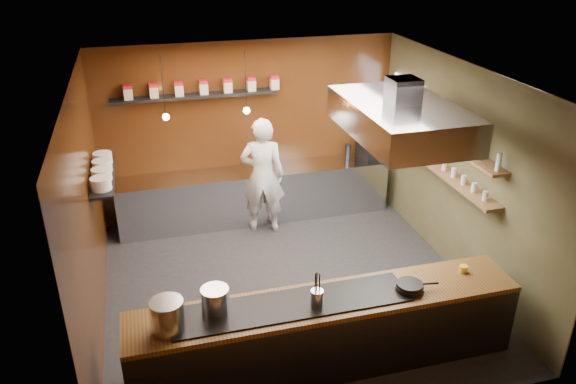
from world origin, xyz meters
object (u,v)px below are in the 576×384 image
object	(u,v)px
extractor_hood	(401,118)
chef	(263,176)
espresso_machine	(370,147)
stockpot_large	(167,315)
stockpot_small	(215,300)

from	to	relation	value
extractor_hood	chef	world-z (taller)	extractor_hood
espresso_machine	chef	size ratio (longest dim) A/B	0.19
extractor_hood	espresso_machine	xyz separation A→B (m)	(0.80, 2.65, -1.42)
extractor_hood	stockpot_large	world-z (taller)	extractor_hood
stockpot_small	stockpot_large	bearing A→B (deg)	-162.32
stockpot_large	espresso_machine	size ratio (longest dim) A/B	0.93
extractor_hood	chef	xyz separation A→B (m)	(-1.26, 2.16, -1.53)
stockpot_small	espresso_machine	size ratio (longest dim) A/B	0.81
extractor_hood	espresso_machine	size ratio (longest dim) A/B	5.44
chef	stockpot_large	bearing A→B (deg)	78.35
extractor_hood	chef	distance (m)	2.93
extractor_hood	stockpot_large	distance (m)	3.56
extractor_hood	espresso_machine	distance (m)	3.11
stockpot_small	espresso_machine	world-z (taller)	espresso_machine
chef	espresso_machine	bearing A→B (deg)	-151.13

